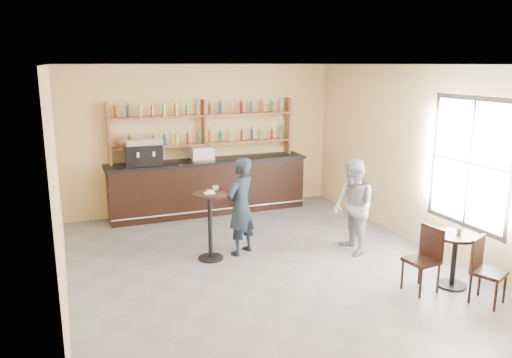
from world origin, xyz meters
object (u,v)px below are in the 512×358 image
object	(u,v)px
pedestal_table	(210,226)
chair_west	(421,260)
espresso_machine	(144,152)
cafe_table	(454,260)
pastry_case	(202,154)
chair_south	(489,272)
bar_counter	(209,186)
patron_second	(353,207)
man_main	(241,206)

from	to	relation	value
pedestal_table	chair_west	xyz separation A→B (m)	(2.47, -2.27, -0.10)
espresso_machine	cafe_table	bearing A→B (deg)	-47.04
espresso_machine	pedestal_table	distance (m)	2.82
pastry_case	chair_south	distance (m)	6.12
bar_counter	cafe_table	xyz separation A→B (m)	(2.29, -4.92, -0.19)
pedestal_table	bar_counter	bearing A→B (deg)	74.36
espresso_machine	pastry_case	size ratio (longest dim) A/B	1.55
espresso_machine	pedestal_table	bearing A→B (deg)	-69.97
pedestal_table	chair_west	world-z (taller)	pedestal_table
chair_south	patron_second	world-z (taller)	patron_second
bar_counter	patron_second	distance (m)	3.62
pastry_case	cafe_table	size ratio (longest dim) A/B	0.59
espresso_machine	pastry_case	bearing A→B (deg)	6.35
bar_counter	pedestal_table	bearing A→B (deg)	-105.64
chair_south	bar_counter	bearing A→B (deg)	88.78
man_main	cafe_table	size ratio (longest dim) A/B	2.10
patron_second	chair_west	bearing A→B (deg)	8.23
pastry_case	patron_second	distance (m)	3.71
espresso_machine	chair_west	size ratio (longest dim) A/B	0.78
bar_counter	espresso_machine	world-z (taller)	espresso_machine
man_main	patron_second	size ratio (longest dim) A/B	1.03
bar_counter	patron_second	xyz separation A→B (m)	(1.63, -3.22, 0.23)
pastry_case	pedestal_table	bearing A→B (deg)	-101.88
chair_west	patron_second	size ratio (longest dim) A/B	0.58
espresso_machine	cafe_table	xyz separation A→B (m)	(3.66, -4.92, -1.04)
cafe_table	chair_west	size ratio (longest dim) A/B	0.85
pedestal_table	espresso_machine	bearing A→B (deg)	103.68
pedestal_table	chair_south	bearing A→B (deg)	-43.53
cafe_table	chair_west	distance (m)	0.56
espresso_machine	chair_south	size ratio (longest dim) A/B	0.81
chair_west	patron_second	xyz separation A→B (m)	(-0.11, 1.65, 0.35)
bar_counter	chair_west	xyz separation A→B (m)	(1.74, -4.87, -0.12)
chair_west	patron_second	distance (m)	1.69
pastry_case	chair_south	world-z (taller)	pastry_case
pedestal_table	patron_second	xyz separation A→B (m)	(2.36, -0.62, 0.25)
bar_counter	man_main	bearing A→B (deg)	-93.72
espresso_machine	chair_south	distance (m)	6.72
espresso_machine	bar_counter	bearing A→B (deg)	6.35
man_main	chair_south	bearing A→B (deg)	98.35
man_main	chair_south	world-z (taller)	man_main
bar_counter	pedestal_table	distance (m)	2.70
cafe_table	chair_south	world-z (taller)	chair_south
man_main	chair_south	xyz separation A→B (m)	(2.51, -2.98, -0.39)
espresso_machine	man_main	size ratio (longest dim) A/B	0.44
espresso_machine	man_main	bearing A→B (deg)	-58.45
espresso_machine	cafe_table	world-z (taller)	espresso_machine
bar_counter	espresso_machine	size ratio (longest dim) A/B	5.88
patron_second	bar_counter	bearing A→B (deg)	-148.82
pastry_case	chair_south	xyz separation A→B (m)	(2.48, -5.52, -0.87)
man_main	chair_south	size ratio (longest dim) A/B	1.85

